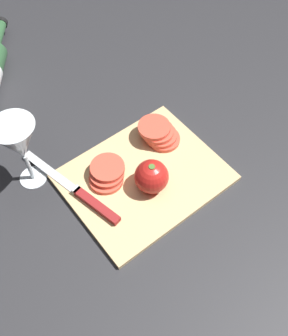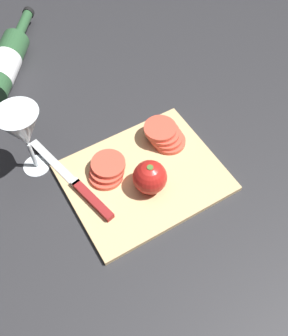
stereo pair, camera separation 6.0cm
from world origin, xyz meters
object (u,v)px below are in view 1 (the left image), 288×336
object	(u,v)px
whole_tomato	(152,177)
tomato_slice_stack_far	(159,133)
knife	(88,199)
tomato_slice_stack_near	(107,174)
wine_glass	(19,143)

from	to	relation	value
whole_tomato	tomato_slice_stack_far	size ratio (longest dim) A/B	0.76
knife	tomato_slice_stack_far	size ratio (longest dim) A/B	2.84
tomato_slice_stack_near	tomato_slice_stack_far	world-z (taller)	tomato_slice_stack_far
whole_tomato	tomato_slice_stack_near	bearing A→B (deg)	129.14
tomato_slice_stack_near	tomato_slice_stack_far	bearing A→B (deg)	5.09
knife	wine_glass	bearing A→B (deg)	12.32
wine_glass	tomato_slice_stack_far	world-z (taller)	wine_glass
knife	tomato_slice_stack_far	world-z (taller)	tomato_slice_stack_far
whole_tomato	tomato_slice_stack_far	xyz separation A→B (m)	(0.09, 0.09, -0.02)
knife	tomato_slice_stack_near	distance (m)	0.07
whole_tomato	tomato_slice_stack_near	world-z (taller)	whole_tomato
knife	tomato_slice_stack_near	bearing A→B (deg)	-84.00
tomato_slice_stack_near	tomato_slice_stack_far	distance (m)	0.16
wine_glass	tomato_slice_stack_far	size ratio (longest dim) A/B	1.82
whole_tomato	knife	size ratio (longest dim) A/B	0.27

